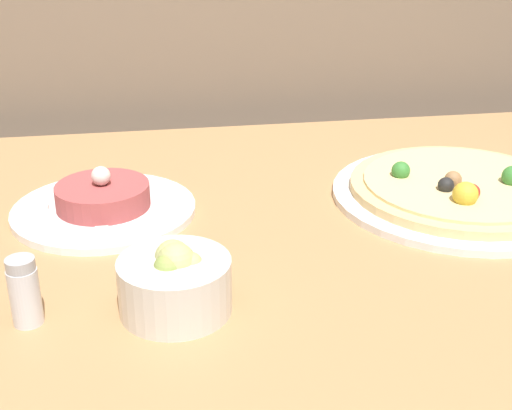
# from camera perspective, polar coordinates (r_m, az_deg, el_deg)

# --- Properties ---
(dining_table) EXTENTS (1.47, 0.80, 0.73)m
(dining_table) POSITION_cam_1_polar(r_m,az_deg,el_deg) (0.96, -3.63, -6.40)
(dining_table) COLOR #AD7F51
(dining_table) RESTS_ON ground_plane
(pizza_plate) EXTENTS (0.35, 0.35, 0.05)m
(pizza_plate) POSITION_cam_1_polar(r_m,az_deg,el_deg) (1.02, 16.04, 1.16)
(pizza_plate) COLOR white
(pizza_plate) RESTS_ON dining_table
(tartare_plate) EXTENTS (0.24, 0.24, 0.07)m
(tartare_plate) POSITION_cam_1_polar(r_m,az_deg,el_deg) (0.96, -12.10, 0.14)
(tartare_plate) COLOR white
(tartare_plate) RESTS_ON dining_table
(small_bowl) EXTENTS (0.12, 0.12, 0.07)m
(small_bowl) POSITION_cam_1_polar(r_m,az_deg,el_deg) (0.73, -6.49, -6.08)
(small_bowl) COLOR silver
(small_bowl) RESTS_ON dining_table
(salt_shaker) EXTENTS (0.03, 0.03, 0.07)m
(salt_shaker) POSITION_cam_1_polar(r_m,az_deg,el_deg) (0.74, -18.04, -6.62)
(salt_shaker) COLOR silver
(salt_shaker) RESTS_ON dining_table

